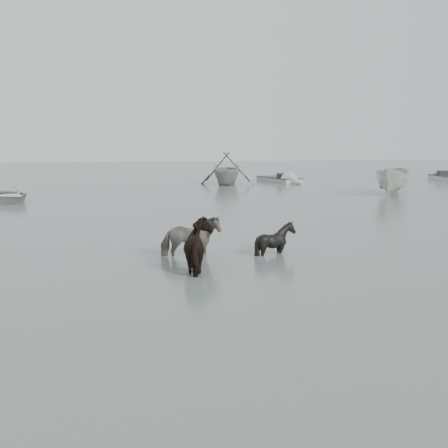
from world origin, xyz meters
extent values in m
plane|color=#51605B|center=(0.00, 0.00, 0.00)|extent=(140.00, 140.00, 0.00)
imported|color=black|center=(-2.74, 1.68, 0.72)|extent=(1.72, 0.80, 1.45)
imported|color=black|center=(-2.58, 0.02, 0.82)|extent=(1.89, 2.02, 1.63)
imported|color=black|center=(-0.22, 1.62, 0.65)|extent=(1.46, 1.37, 1.30)
imported|color=beige|center=(-11.19, 17.34, 0.45)|extent=(4.85, 5.27, 0.89)
imported|color=#979997|center=(2.56, 26.75, 1.27)|extent=(5.31, 5.76, 2.53)
imported|color=#B9B9B4|center=(11.41, 17.92, 0.91)|extent=(4.19, 4.85, 1.82)
camera|label=1|loc=(-4.35, -14.31, 3.39)|focal=45.00mm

